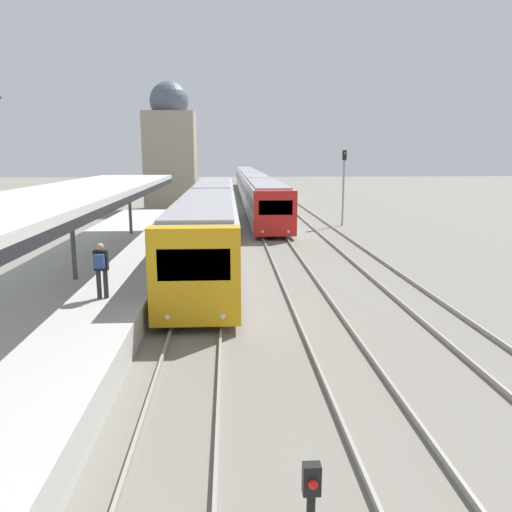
{
  "coord_description": "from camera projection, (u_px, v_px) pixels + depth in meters",
  "views": [
    {
      "loc": [
        0.96,
        0.54,
        5.04
      ],
      "look_at": [
        1.89,
        17.02,
        1.7
      ],
      "focal_mm": 35.0,
      "sensor_mm": 36.0,
      "label": 1
    }
  ],
  "objects": [
    {
      "name": "train_far",
      "position": [
        252.0,
        184.0,
        58.06
      ],
      "size": [
        2.59,
        58.45,
        3.09
      ],
      "color": "red",
      "rests_on": "ground_plane"
    },
    {
      "name": "platform_canopy",
      "position": [
        71.0,
        193.0,
        16.6
      ],
      "size": [
        4.0,
        25.38,
        3.06
      ],
      "color": "beige",
      "rests_on": "station_platform"
    },
    {
      "name": "distant_domed_building",
      "position": [
        171.0,
        150.0,
        46.11
      ],
      "size": [
        4.58,
        4.58,
        11.6
      ],
      "color": "gray",
      "rests_on": "ground_plane"
    },
    {
      "name": "train_near",
      "position": [
        211.0,
        214.0,
        28.31
      ],
      "size": [
        2.62,
        29.63,
        3.2
      ],
      "color": "gold",
      "rests_on": "ground_plane"
    },
    {
      "name": "person_on_platform",
      "position": [
        101.0,
        266.0,
        14.66
      ],
      "size": [
        0.4,
        0.4,
        1.66
      ],
      "color": "#2D2D33",
      "rests_on": "station_platform"
    },
    {
      "name": "signal_mast_far",
      "position": [
        344.0,
        179.0,
        35.69
      ],
      "size": [
        0.28,
        0.29,
        5.39
      ],
      "color": "gray",
      "rests_on": "ground_plane"
    }
  ]
}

